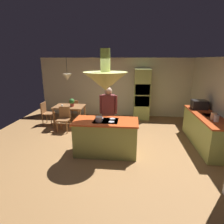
{
  "coord_description": "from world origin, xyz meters",
  "views": [
    {
      "loc": [
        0.63,
        -4.77,
        2.48
      ],
      "look_at": [
        0.1,
        0.4,
        1.0
      ],
      "focal_mm": 29.76,
      "sensor_mm": 36.0,
      "label": 1
    }
  ],
  "objects_px": {
    "chair_facing_island": "(64,117)",
    "canister_flour": "(216,118)",
    "chair_at_corner": "(46,112)",
    "cooking_pot_on_cooktop": "(99,119)",
    "microwave_on_counter": "(199,105)",
    "chair_by_back_wall": "(74,108)",
    "person_at_island": "(108,112)",
    "canister_sugar": "(214,116)",
    "oven_tower": "(142,94)",
    "kitchen_island": "(106,137)",
    "cup_on_table": "(62,106)",
    "dining_table": "(69,109)",
    "potted_plant_on_table": "(72,102)"
  },
  "relations": [
    {
      "from": "chair_at_corner",
      "to": "microwave_on_counter",
      "type": "distance_m",
      "value": 5.55
    },
    {
      "from": "oven_tower",
      "to": "chair_facing_island",
      "type": "xyz_separation_m",
      "value": [
        -2.8,
        -1.77,
        -0.55
      ]
    },
    {
      "from": "kitchen_island",
      "to": "canister_flour",
      "type": "distance_m",
      "value": 2.9
    },
    {
      "from": "chair_by_back_wall",
      "to": "canister_sugar",
      "type": "height_order",
      "value": "canister_sugar"
    },
    {
      "from": "oven_tower",
      "to": "dining_table",
      "type": "bearing_deg",
      "value": -157.79
    },
    {
      "from": "chair_by_back_wall",
      "to": "cooking_pot_on_cooktop",
      "type": "relative_size",
      "value": 4.83
    },
    {
      "from": "chair_facing_island",
      "to": "dining_table",
      "type": "bearing_deg",
      "value": 90.0
    },
    {
      "from": "chair_facing_island",
      "to": "chair_at_corner",
      "type": "height_order",
      "value": "same"
    },
    {
      "from": "chair_at_corner",
      "to": "canister_sugar",
      "type": "height_order",
      "value": "canister_sugar"
    },
    {
      "from": "person_at_island",
      "to": "chair_at_corner",
      "type": "bearing_deg",
      "value": 151.76
    },
    {
      "from": "oven_tower",
      "to": "microwave_on_counter",
      "type": "xyz_separation_m",
      "value": [
        1.74,
        -1.74,
        0.02
      ]
    },
    {
      "from": "chair_by_back_wall",
      "to": "cup_on_table",
      "type": "xyz_separation_m",
      "value": [
        -0.2,
        -0.83,
        0.3
      ]
    },
    {
      "from": "kitchen_island",
      "to": "microwave_on_counter",
      "type": "distance_m",
      "value": 3.27
    },
    {
      "from": "chair_at_corner",
      "to": "canister_flour",
      "type": "distance_m",
      "value": 5.82
    },
    {
      "from": "chair_facing_island",
      "to": "chair_by_back_wall",
      "type": "height_order",
      "value": "same"
    },
    {
      "from": "kitchen_island",
      "to": "cup_on_table",
      "type": "relative_size",
      "value": 18.8
    },
    {
      "from": "canister_sugar",
      "to": "cooking_pot_on_cooktop",
      "type": "relative_size",
      "value": 1.04
    },
    {
      "from": "cup_on_table",
      "to": "canister_sugar",
      "type": "distance_m",
      "value": 4.98
    },
    {
      "from": "kitchen_island",
      "to": "cup_on_table",
      "type": "xyz_separation_m",
      "value": [
        -1.9,
        1.9,
        0.33
      ]
    },
    {
      "from": "oven_tower",
      "to": "cup_on_table",
      "type": "relative_size",
      "value": 23.34
    },
    {
      "from": "chair_at_corner",
      "to": "cooking_pot_on_cooktop",
      "type": "height_order",
      "value": "cooking_pot_on_cooktop"
    },
    {
      "from": "chair_by_back_wall",
      "to": "chair_at_corner",
      "type": "xyz_separation_m",
      "value": [
        -0.94,
        -0.63,
        0.0
      ]
    },
    {
      "from": "canister_flour",
      "to": "oven_tower",
      "type": "bearing_deg",
      "value": 119.86
    },
    {
      "from": "chair_at_corner",
      "to": "cup_on_table",
      "type": "height_order",
      "value": "chair_at_corner"
    },
    {
      "from": "person_at_island",
      "to": "canister_sugar",
      "type": "bearing_deg",
      "value": -5.93
    },
    {
      "from": "oven_tower",
      "to": "cooking_pot_on_cooktop",
      "type": "height_order",
      "value": "oven_tower"
    },
    {
      "from": "cup_on_table",
      "to": "dining_table",
      "type": "bearing_deg",
      "value": 45.99
    },
    {
      "from": "chair_by_back_wall",
      "to": "cooking_pot_on_cooktop",
      "type": "height_order",
      "value": "cooking_pot_on_cooktop"
    },
    {
      "from": "oven_tower",
      "to": "chair_by_back_wall",
      "type": "relative_size",
      "value": 2.41
    },
    {
      "from": "person_at_island",
      "to": "potted_plant_on_table",
      "type": "relative_size",
      "value": 5.7
    },
    {
      "from": "person_at_island",
      "to": "cooking_pot_on_cooktop",
      "type": "bearing_deg",
      "value": -99.98
    },
    {
      "from": "person_at_island",
      "to": "canister_sugar",
      "type": "height_order",
      "value": "person_at_island"
    },
    {
      "from": "dining_table",
      "to": "cooking_pot_on_cooktop",
      "type": "bearing_deg",
      "value": -55.37
    },
    {
      "from": "chair_by_back_wall",
      "to": "chair_at_corner",
      "type": "distance_m",
      "value": 1.13
    },
    {
      "from": "oven_tower",
      "to": "canister_flour",
      "type": "distance_m",
      "value": 3.5
    },
    {
      "from": "kitchen_island",
      "to": "chair_by_back_wall",
      "type": "relative_size",
      "value": 1.94
    },
    {
      "from": "oven_tower",
      "to": "dining_table",
      "type": "height_order",
      "value": "oven_tower"
    },
    {
      "from": "chair_facing_island",
      "to": "canister_flour",
      "type": "distance_m",
      "value": 4.74
    },
    {
      "from": "person_at_island",
      "to": "dining_table",
      "type": "bearing_deg",
      "value": 140.03
    },
    {
      "from": "chair_facing_island",
      "to": "canister_flour",
      "type": "height_order",
      "value": "canister_flour"
    },
    {
      "from": "oven_tower",
      "to": "cooking_pot_on_cooktop",
      "type": "bearing_deg",
      "value": -110.48
    },
    {
      "from": "canister_flour",
      "to": "cup_on_table",
      "type": "bearing_deg",
      "value": 160.42
    },
    {
      "from": "chair_by_back_wall",
      "to": "canister_flour",
      "type": "distance_m",
      "value": 5.22
    },
    {
      "from": "chair_facing_island",
      "to": "potted_plant_on_table",
      "type": "relative_size",
      "value": 2.9
    },
    {
      "from": "oven_tower",
      "to": "potted_plant_on_table",
      "type": "height_order",
      "value": "oven_tower"
    },
    {
      "from": "person_at_island",
      "to": "canister_sugar",
      "type": "distance_m",
      "value": 2.87
    },
    {
      "from": "person_at_island",
      "to": "potted_plant_on_table",
      "type": "distance_m",
      "value": 2.07
    },
    {
      "from": "dining_table",
      "to": "chair_at_corner",
      "type": "xyz_separation_m",
      "value": [
        -0.94,
        -0.0,
        -0.15
      ]
    },
    {
      "from": "microwave_on_counter",
      "to": "kitchen_island",
      "type": "bearing_deg",
      "value": -152.07
    },
    {
      "from": "chair_facing_island",
      "to": "canister_flour",
      "type": "xyz_separation_m",
      "value": [
        4.54,
        -1.26,
        0.52
      ]
    }
  ]
}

